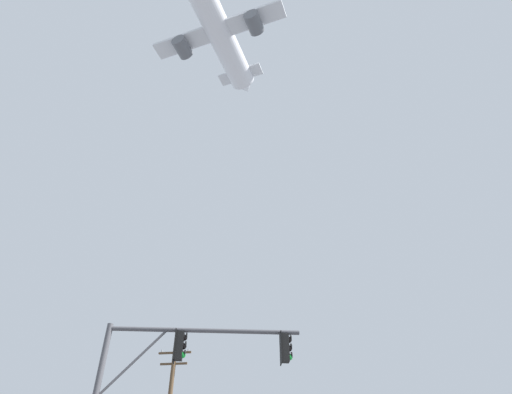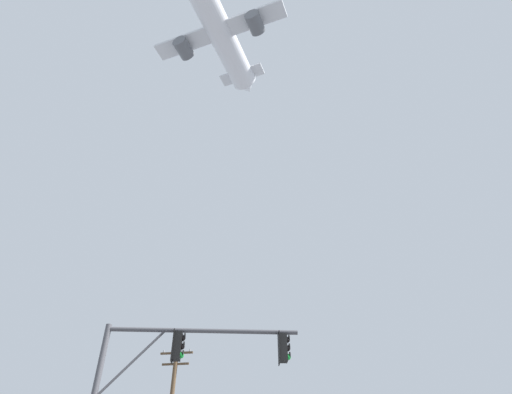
% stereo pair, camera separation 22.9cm
% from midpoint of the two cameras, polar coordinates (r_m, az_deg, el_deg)
% --- Properties ---
extents(signal_pole_near, '(6.37, 1.46, 6.56)m').
position_cam_midpoint_polar(signal_pole_near, '(14.57, -12.12, -22.85)').
color(signal_pole_near, '#4C4C51').
rests_on(signal_pole_near, ground).
extents(airplane, '(17.51, 22.66, 6.19)m').
position_cam_midpoint_polar(airplane, '(56.60, -5.63, 22.33)').
color(airplane, white).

